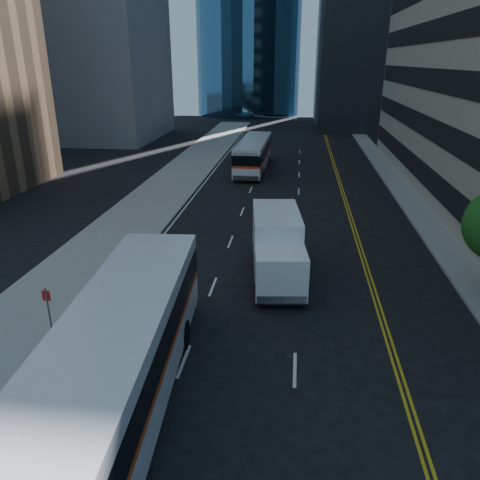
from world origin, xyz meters
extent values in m
plane|color=black|center=(0.00, 0.00, 0.00)|extent=(160.00, 160.00, 0.00)
cube|color=gray|center=(-10.50, 25.00, 0.07)|extent=(5.00, 90.00, 0.15)
cube|color=gray|center=(9.00, 25.00, 0.07)|extent=(2.00, 90.00, 0.15)
cube|color=silver|center=(-4.77, -0.74, 0.99)|extent=(3.75, 13.38, 1.21)
cube|color=#D34213|center=(-4.77, -0.74, 1.71)|extent=(3.77, 13.40, 0.24)
cube|color=black|center=(-4.77, -0.74, 2.31)|extent=(3.77, 13.40, 0.99)
cube|color=silver|center=(-4.77, -0.74, 3.14)|extent=(3.75, 13.38, 0.55)
cylinder|color=black|center=(-6.32, 2.69, 0.55)|extent=(0.40, 1.12, 1.10)
cylinder|color=black|center=(-3.70, 2.87, 0.55)|extent=(0.40, 1.12, 1.10)
cube|color=white|center=(-4.00, 33.60, 0.86)|extent=(2.74, 11.51, 1.05)
cube|color=red|center=(-4.00, 33.60, 1.48)|extent=(2.76, 11.53, 0.21)
cube|color=black|center=(-4.00, 33.60, 2.01)|extent=(2.76, 11.53, 0.86)
cube|color=white|center=(-4.00, 33.60, 2.72)|extent=(2.74, 11.51, 0.48)
cylinder|color=black|center=(-5.20, 30.19, 0.48)|extent=(0.31, 0.96, 0.95)
cylinder|color=black|center=(-2.96, 30.14, 0.48)|extent=(0.31, 0.96, 0.95)
cylinder|color=black|center=(-5.05, 36.68, 0.48)|extent=(0.31, 0.96, 0.95)
cylinder|color=black|center=(-2.81, 36.63, 0.48)|extent=(0.31, 0.96, 0.95)
cube|color=white|center=(-0.25, 7.06, 1.36)|extent=(2.48, 2.32, 1.98)
cube|color=black|center=(-0.15, 6.17, 1.74)|extent=(2.05, 0.30, 1.04)
cube|color=white|center=(-0.64, 10.33, 1.93)|extent=(2.77, 4.75, 2.45)
cube|color=black|center=(-0.52, 9.30, 0.52)|extent=(2.37, 6.36, 0.24)
cylinder|color=black|center=(-1.23, 6.76, 0.45)|extent=(0.37, 0.93, 0.90)
cylinder|color=black|center=(0.77, 6.99, 0.45)|extent=(0.37, 0.93, 0.90)
cylinder|color=black|center=(-1.78, 11.43, 0.45)|extent=(0.37, 0.93, 0.90)
cylinder|color=black|center=(0.22, 11.67, 0.45)|extent=(0.37, 0.93, 0.90)
camera|label=1|loc=(0.25, -11.83, 10.19)|focal=35.00mm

